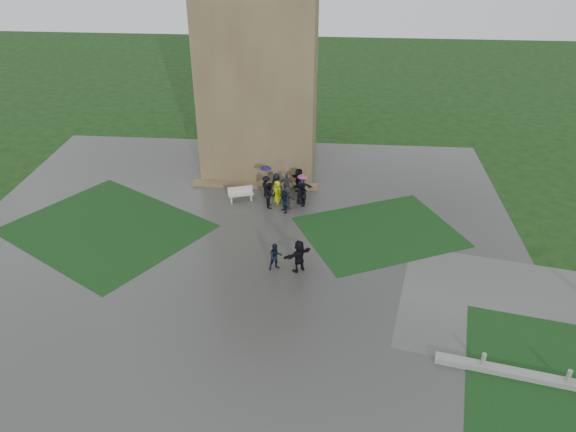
# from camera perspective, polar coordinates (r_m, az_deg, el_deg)

# --- Properties ---
(ground) EXTENTS (120.00, 120.00, 0.00)m
(ground) POSITION_cam_1_polar(r_m,az_deg,el_deg) (31.29, -5.92, -5.73)
(ground) COLOR black
(plaza) EXTENTS (34.00, 34.00, 0.02)m
(plaza) POSITION_cam_1_polar(r_m,az_deg,el_deg) (32.90, -5.33, -3.70)
(plaza) COLOR #363634
(plaza) RESTS_ON ground
(lawn_inset_left) EXTENTS (14.10, 13.46, 0.01)m
(lawn_inset_left) POSITION_cam_1_polar(r_m,az_deg,el_deg) (36.82, -17.97, -1.21)
(lawn_inset_left) COLOR black
(lawn_inset_left) RESTS_ON plaza
(lawn_inset_right) EXTENTS (11.12, 10.15, 0.01)m
(lawn_inset_right) POSITION_cam_1_polar(r_m,az_deg,el_deg) (35.16, 9.28, -1.58)
(lawn_inset_right) COLOR black
(lawn_inset_right) RESTS_ON plaza
(tower) EXTENTS (8.00, 8.00, 18.00)m
(tower) POSITION_cam_1_polar(r_m,az_deg,el_deg) (41.33, -2.89, 17.05)
(tower) COLOR brown
(tower) RESTS_ON ground
(tower_plinth) EXTENTS (9.00, 0.80, 0.22)m
(tower_plinth) POSITION_cam_1_polar(r_m,az_deg,el_deg) (40.20, -3.36, 3.19)
(tower_plinth) COLOR brown
(tower_plinth) RESTS_ON plaza
(bench) EXTENTS (1.77, 1.04, 0.98)m
(bench) POSITION_cam_1_polar(r_m,az_deg,el_deg) (38.17, -4.83, 2.27)
(bench) COLOR beige
(bench) RESTS_ON plaza
(visitor_cluster) EXTENTS (3.68, 4.21, 2.57)m
(visitor_cluster) POSITION_cam_1_polar(r_m,az_deg,el_deg) (37.80, -0.19, 3.13)
(visitor_cluster) COLOR black
(visitor_cluster) RESTS_ON plaza
(pedestrian_mid) EXTENTS (0.89, 0.71, 1.60)m
(pedestrian_mid) POSITION_cam_1_polar(r_m,az_deg,el_deg) (30.96, -1.27, -4.15)
(pedestrian_mid) COLOR black
(pedestrian_mid) RESTS_ON plaza
(pedestrian_near) EXTENTS (1.77, 1.60, 1.90)m
(pedestrian_near) POSITION_cam_1_polar(r_m,az_deg,el_deg) (30.74, 1.12, -4.08)
(pedestrian_near) COLOR black
(pedestrian_near) RESTS_ON plaza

